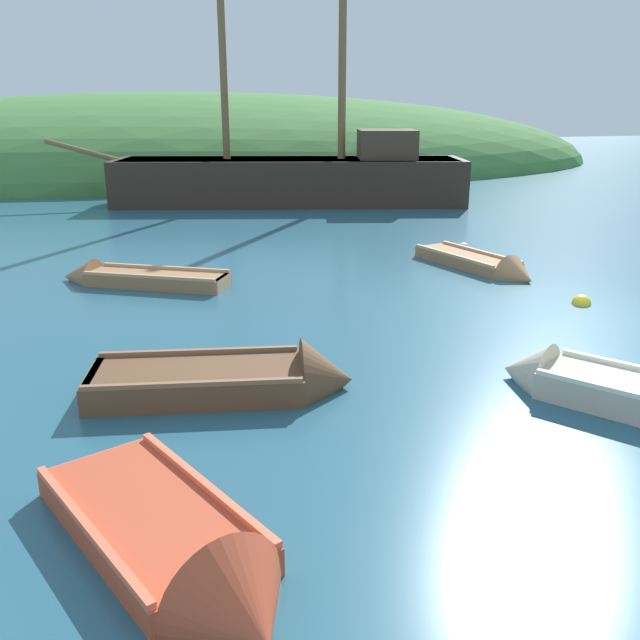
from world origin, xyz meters
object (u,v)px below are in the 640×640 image
at_px(rowboat_far, 183,558).
at_px(buoy_white, 463,248).
at_px(sailing_ship, 294,187).
at_px(rowboat_portside, 133,280).
at_px(rowboat_outer_left, 483,267).
at_px(rowboat_outer_right, 603,392).
at_px(buoy_yellow, 581,304).
at_px(rowboat_near_dock, 243,383).

distance_m(rowboat_far, buoy_white, 14.55).
bearing_deg(sailing_ship, rowboat_portside, 74.89).
distance_m(rowboat_portside, buoy_white, 9.08).
xyz_separation_m(sailing_ship, rowboat_outer_left, (1.40, -12.32, -0.59)).
height_order(rowboat_outer_right, rowboat_portside, rowboat_outer_right).
height_order(buoy_yellow, buoy_white, buoy_yellow).
height_order(rowboat_near_dock, rowboat_outer_right, rowboat_near_dock).
distance_m(rowboat_outer_left, buoy_white, 2.56).
bearing_deg(buoy_white, rowboat_outer_left, -108.33).
height_order(rowboat_outer_left, buoy_white, rowboat_outer_left).
bearing_deg(rowboat_far, rowboat_near_dock, 139.22).
bearing_deg(rowboat_outer_right, rowboat_outer_left, -52.07).
xyz_separation_m(rowboat_portside, buoy_white, (8.99, 1.30, -0.09)).
xyz_separation_m(rowboat_outer_left, rowboat_portside, (-8.18, 1.13, 0.01)).
bearing_deg(rowboat_near_dock, rowboat_outer_left, 49.60).
relative_size(rowboat_outer_left, rowboat_outer_right, 1.16).
relative_size(rowboat_far, buoy_white, 10.95).
height_order(rowboat_far, buoy_yellow, rowboat_far).
relative_size(rowboat_near_dock, rowboat_portside, 1.00).
xyz_separation_m(sailing_ship, rowboat_far, (-6.82, -21.30, -0.59)).
distance_m(sailing_ship, rowboat_far, 22.38).
xyz_separation_m(sailing_ship, buoy_white, (2.20, -9.88, -0.67)).
relative_size(rowboat_far, rowboat_near_dock, 0.91).
relative_size(rowboat_near_dock, buoy_yellow, 10.00).
height_order(sailing_ship, buoy_yellow, sailing_ship).
height_order(rowboat_near_dock, buoy_yellow, rowboat_near_dock).
bearing_deg(rowboat_near_dock, rowboat_portside, 112.03).
relative_size(rowboat_portside, buoy_white, 11.97).
bearing_deg(rowboat_near_dock, buoy_white, 57.00).
distance_m(rowboat_near_dock, buoy_yellow, 7.71).
bearing_deg(rowboat_outer_left, rowboat_portside, -110.55).
bearing_deg(rowboat_outer_left, rowboat_far, -55.12).
distance_m(rowboat_near_dock, rowboat_outer_right, 4.95).
height_order(rowboat_near_dock, rowboat_portside, rowboat_near_dock).
bearing_deg(buoy_yellow, sailing_ship, 96.56).
bearing_deg(rowboat_outer_left, buoy_white, 149.00).
xyz_separation_m(rowboat_outer_left, buoy_white, (0.81, 2.43, -0.08)).
height_order(rowboat_near_dock, buoy_white, rowboat_near_dock).
relative_size(sailing_ship, rowboat_far, 4.65).
bearing_deg(rowboat_outer_right, buoy_white, -52.11).
bearing_deg(rowboat_portside, rowboat_outer_right, 155.15).
distance_m(sailing_ship, rowboat_outer_right, 19.54).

